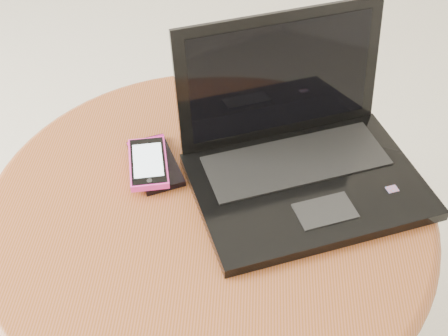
{
  "coord_description": "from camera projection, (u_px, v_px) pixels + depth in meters",
  "views": [
    {
      "loc": [
        0.12,
        -0.7,
        1.19
      ],
      "look_at": [
        0.09,
        -0.1,
        0.6
      ],
      "focal_mm": 47.72,
      "sensor_mm": 36.0,
      "label": 1
    }
  ],
  "objects": [
    {
      "name": "laptop",
      "position": [
        299.0,
        154.0,
        0.9
      ],
      "size": [
        0.4,
        0.37,
        0.22
      ],
      "color": "black",
      "rests_on": "table"
    },
    {
      "name": "table",
      "position": [
        209.0,
        251.0,
        0.96
      ],
      "size": [
        0.68,
        0.68,
        0.54
      ],
      "color": "#57301B",
      "rests_on": "ground"
    },
    {
      "name": "phone_black",
      "position": [
        155.0,
        163.0,
        0.93
      ],
      "size": [
        0.1,
        0.13,
        0.01
      ],
      "color": "black",
      "rests_on": "table"
    },
    {
      "name": "phone_pink",
      "position": [
        148.0,
        163.0,
        0.92
      ],
      "size": [
        0.08,
        0.12,
        0.01
      ],
      "color": "#EC30A3",
      "rests_on": "phone_black"
    }
  ]
}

